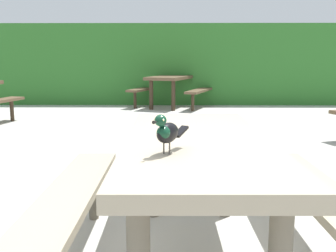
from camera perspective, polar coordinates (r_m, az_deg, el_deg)
The scene contains 4 objects.
hedge_wall at distance 10.31m, azimuth 0.41°, elevation 8.99°, with size 28.00×1.23×2.00m, color #2D6B28.
picnic_table_foreground at distance 2.15m, azimuth 4.18°, elevation -6.44°, with size 1.70×1.81×0.74m.
bird_grackle at distance 1.71m, azimuth -0.23°, elevation -0.82°, with size 0.17×0.26×0.18m.
picnic_table_mid_right at distance 9.43m, azimuth 0.66°, elevation 6.22°, with size 2.15×2.17×0.74m.
Camera 1 is at (0.04, -1.84, 1.16)m, focal length 41.73 mm.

